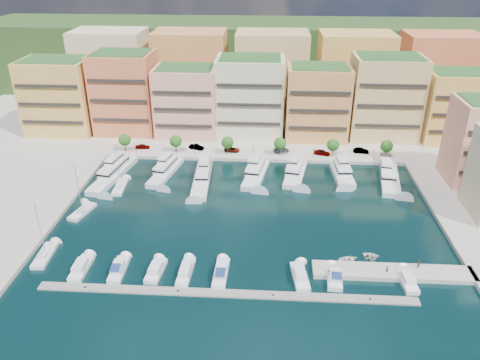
{
  "coord_description": "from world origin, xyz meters",
  "views": [
    {
      "loc": [
        4.06,
        -98.6,
        59.28
      ],
      "look_at": [
        -2.45,
        5.93,
        6.0
      ],
      "focal_mm": 35.0,
      "sensor_mm": 36.0,
      "label": 1
    }
  ],
  "objects_px": {
    "lamppost_1": "(194,147)",
    "tree_3": "(280,144)",
    "lamppost_2": "(253,149)",
    "sailboat_0": "(45,256)",
    "cruiser_7": "(335,278)",
    "car_4": "(322,152)",
    "tree_2": "(228,142)",
    "person_0": "(387,269)",
    "lamppost_0": "(136,146)",
    "tree_5": "(387,146)",
    "cruiser_0": "(81,268)",
    "car_5": "(361,151)",
    "yacht_4": "(295,172)",
    "yacht_6": "(389,177)",
    "tender_2": "(371,256)",
    "tree_0": "(125,140)",
    "yacht_3": "(256,172)",
    "sailboat_2": "(120,187)",
    "cruiser_2": "(156,271)",
    "tender_1": "(372,259)",
    "cruiser_3": "(186,272)",
    "tree_4": "(333,145)",
    "lamppost_4": "(374,152)",
    "cruiser_4": "(221,274)",
    "yacht_0": "(114,172)",
    "tender_0": "(348,259)",
    "yacht_5": "(342,172)",
    "car_3": "(281,150)",
    "yacht_2": "(203,175)",
    "person_1": "(418,263)",
    "car_2": "(232,150)",
    "car_1": "(196,147)",
    "sailboat_1": "(82,212)",
    "cruiser_1": "(119,269)",
    "cruiser_9": "(407,281)",
    "tree_1": "(176,141)"
  },
  "relations": [
    {
      "from": "lamppost_1",
      "to": "tree_3",
      "type": "bearing_deg",
      "value": 5.06
    },
    {
      "from": "lamppost_2",
      "to": "sailboat_0",
      "type": "height_order",
      "value": "sailboat_0"
    },
    {
      "from": "cruiser_7",
      "to": "car_4",
      "type": "distance_m",
      "value": 59.08
    },
    {
      "from": "tree_2",
      "to": "person_0",
      "type": "distance_m",
      "value": 67.1
    },
    {
      "from": "lamppost_1",
      "to": "sailboat_0",
      "type": "bearing_deg",
      "value": -114.9
    },
    {
      "from": "lamppost_0",
      "to": "lamppost_1",
      "type": "relative_size",
      "value": 1.0
    },
    {
      "from": "tree_5",
      "to": "person_0",
      "type": "distance_m",
      "value": 57.48
    },
    {
      "from": "cruiser_0",
      "to": "car_5",
      "type": "distance_m",
      "value": 89.98
    },
    {
      "from": "cruiser_0",
      "to": "cruiser_7",
      "type": "height_order",
      "value": "cruiser_7"
    },
    {
      "from": "yacht_4",
      "to": "car_4",
      "type": "distance_m",
      "value": 15.81
    },
    {
      "from": "sailboat_0",
      "to": "car_5",
      "type": "height_order",
      "value": "sailboat_0"
    },
    {
      "from": "yacht_6",
      "to": "tender_2",
      "type": "distance_m",
      "value": 38.22
    },
    {
      "from": "tree_0",
      "to": "yacht_3",
      "type": "height_order",
      "value": "tree_0"
    },
    {
      "from": "yacht_6",
      "to": "sailboat_2",
      "type": "xyz_separation_m",
      "value": [
        -73.51,
        -9.19,
        -0.9
      ]
    },
    {
      "from": "tree_3",
      "to": "cruiser_2",
      "type": "xyz_separation_m",
      "value": [
        -25.48,
        -58.08,
        -4.2
      ]
    },
    {
      "from": "tender_1",
      "to": "cruiser_3",
      "type": "bearing_deg",
      "value": 102.8
    },
    {
      "from": "tree_2",
      "to": "person_0",
      "type": "relative_size",
      "value": 3.57
    },
    {
      "from": "tree_4",
      "to": "yacht_6",
      "type": "height_order",
      "value": "tree_4"
    },
    {
      "from": "lamppost_4",
      "to": "cruiser_0",
      "type": "height_order",
      "value": "lamppost_4"
    },
    {
      "from": "cruiser_0",
      "to": "cruiser_4",
      "type": "height_order",
      "value": "cruiser_4"
    },
    {
      "from": "tree_4",
      "to": "yacht_0",
      "type": "distance_m",
      "value": 65.0
    },
    {
      "from": "sailboat_0",
      "to": "person_0",
      "type": "relative_size",
      "value": 8.34
    },
    {
      "from": "tender_0",
      "to": "car_4",
      "type": "distance_m",
      "value": 52.58
    },
    {
      "from": "sailboat_0",
      "to": "yacht_4",
      "type": "bearing_deg",
      "value": 37.65
    },
    {
      "from": "lamppost_2",
      "to": "yacht_5",
      "type": "bearing_deg",
      "value": -19.94
    },
    {
      "from": "car_3",
      "to": "yacht_2",
      "type": "bearing_deg",
      "value": 109.13
    },
    {
      "from": "yacht_4",
      "to": "car_5",
      "type": "height_order",
      "value": "yacht_4"
    },
    {
      "from": "yacht_4",
      "to": "cruiser_0",
      "type": "bearing_deg",
      "value": -134.5
    },
    {
      "from": "cruiser_3",
      "to": "lamppost_0",
      "type": "bearing_deg",
      "value": 113.77
    },
    {
      "from": "lamppost_4",
      "to": "lamppost_1",
      "type": "bearing_deg",
      "value": 180.0
    },
    {
      "from": "cruiser_3",
      "to": "person_1",
      "type": "height_order",
      "value": "person_1"
    },
    {
      "from": "cruiser_3",
      "to": "tender_0",
      "type": "relative_size",
      "value": 2.21
    },
    {
      "from": "tree_2",
      "to": "car_2",
      "type": "bearing_deg",
      "value": 54.48
    },
    {
      "from": "car_1",
      "to": "sailboat_0",
      "type": "bearing_deg",
      "value": 177.48
    },
    {
      "from": "tree_4",
      "to": "cruiser_3",
      "type": "bearing_deg",
      "value": -121.37
    },
    {
      "from": "tree_3",
      "to": "sailboat_1",
      "type": "height_order",
      "value": "sailboat_1"
    },
    {
      "from": "yacht_0",
      "to": "car_5",
      "type": "distance_m",
      "value": 74.6
    },
    {
      "from": "yacht_2",
      "to": "cruiser_1",
      "type": "relative_size",
      "value": 2.94
    },
    {
      "from": "sailboat_1",
      "to": "person_1",
      "type": "distance_m",
      "value": 77.86
    },
    {
      "from": "yacht_3",
      "to": "tender_1",
      "type": "distance_m",
      "value": 45.96
    },
    {
      "from": "cruiser_0",
      "to": "car_1",
      "type": "xyz_separation_m",
      "value": [
        14.61,
        60.88,
        1.25
      ]
    },
    {
      "from": "cruiser_9",
      "to": "car_4",
      "type": "distance_m",
      "value": 60.02
    },
    {
      "from": "tree_0",
      "to": "cruiser_7",
      "type": "height_order",
      "value": "tree_0"
    },
    {
      "from": "yacht_6",
      "to": "cruiser_0",
      "type": "relative_size",
      "value": 2.38
    },
    {
      "from": "yacht_5",
      "to": "car_1",
      "type": "bearing_deg",
      "value": 161.81
    },
    {
      "from": "tree_0",
      "to": "tree_4",
      "type": "relative_size",
      "value": 1.0
    },
    {
      "from": "tree_2",
      "to": "sailboat_2",
      "type": "distance_m",
      "value": 35.71
    },
    {
      "from": "tree_1",
      "to": "tree_4",
      "type": "relative_size",
      "value": 1.0
    },
    {
      "from": "lamppost_2",
      "to": "tender_1",
      "type": "distance_m",
      "value": 55.77
    },
    {
      "from": "car_3",
      "to": "yacht_4",
      "type": "bearing_deg",
      "value": 174.38
    }
  ]
}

